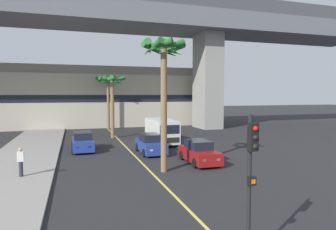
% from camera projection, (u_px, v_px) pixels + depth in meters
% --- Properties ---
extents(lane_stripe_center, '(0.14, 56.00, 0.01)m').
position_uv_depth(lane_stripe_center, '(131.00, 152.00, 24.37)').
color(lane_stripe_center, '#DBCC4C').
rests_on(lane_stripe_center, ground).
extents(bridge_overpass, '(79.12, 8.00, 17.36)m').
position_uv_depth(bridge_overpass, '(119.00, 22.00, 37.49)').
color(bridge_overpass, slate).
rests_on(bridge_overpass, ground).
extents(pier_building_backdrop, '(31.49, 8.04, 8.77)m').
position_uv_depth(pier_building_backdrop, '(104.00, 97.00, 45.34)').
color(pier_building_backdrop, '#BCB29E').
rests_on(pier_building_backdrop, ground).
extents(car_queue_front, '(1.86, 4.11, 1.56)m').
position_uv_depth(car_queue_front, '(150.00, 144.00, 23.98)').
color(car_queue_front, navy).
rests_on(car_queue_front, ground).
extents(car_queue_second, '(1.89, 4.13, 1.56)m').
position_uv_depth(car_queue_second, '(199.00, 153.00, 20.59)').
color(car_queue_second, maroon).
rests_on(car_queue_second, ground).
extents(car_queue_third, '(1.86, 4.11, 1.56)m').
position_uv_depth(car_queue_third, '(83.00, 142.00, 25.06)').
color(car_queue_third, navy).
rests_on(car_queue_third, ground).
extents(delivery_van, '(2.19, 5.26, 2.36)m').
position_uv_depth(delivery_van, '(162.00, 130.00, 28.49)').
color(delivery_van, silver).
rests_on(delivery_van, ground).
extents(traffic_light_median_near, '(0.24, 0.37, 4.20)m').
position_uv_depth(traffic_light_median_near, '(251.00, 169.00, 8.09)').
color(traffic_light_median_near, black).
rests_on(traffic_light_median_near, ground).
extents(palm_tree_near_median, '(2.80, 2.83, 8.09)m').
position_uv_depth(palm_tree_near_median, '(164.00, 64.00, 17.83)').
color(palm_tree_near_median, brown).
rests_on(palm_tree_near_median, ground).
extents(palm_tree_mid_median, '(3.37, 3.37, 7.19)m').
position_uv_depth(palm_tree_mid_median, '(108.00, 85.00, 40.16)').
color(palm_tree_mid_median, brown).
rests_on(palm_tree_mid_median, ground).
extents(palm_tree_far_median, '(2.88, 3.03, 6.82)m').
position_uv_depth(palm_tree_far_median, '(112.00, 89.00, 31.96)').
color(palm_tree_far_median, brown).
rests_on(palm_tree_far_median, ground).
extents(pedestrian_mid_block, '(0.34, 0.22, 1.62)m').
position_uv_depth(pedestrian_mid_block, '(21.00, 162.00, 16.61)').
color(pedestrian_mid_block, '#2D2D38').
rests_on(pedestrian_mid_block, sidewalk_left).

